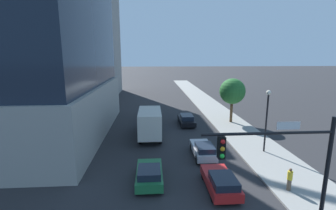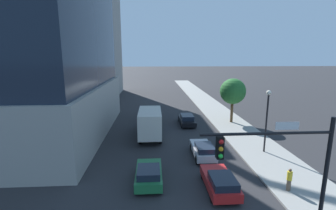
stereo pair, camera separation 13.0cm
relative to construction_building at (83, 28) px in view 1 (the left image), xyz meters
name	(u,v)px [view 1 (the left image)]	position (x,y,z in m)	size (l,w,h in m)	color
sidewalk	(238,131)	(25.78, -29.85, -15.13)	(4.93, 120.00, 0.15)	gray
construction_building	(83,28)	(0.00, 0.00, 0.00)	(21.46, 19.72, 35.29)	gray
traffic_light_pole	(283,158)	(21.44, -47.22, -10.87)	(6.33, 0.48, 6.16)	black
street_lamp	(267,112)	(25.87, -36.55, -11.22)	(0.44, 0.44, 5.87)	black
street_tree	(232,91)	(26.08, -26.17, -10.83)	(3.43, 3.43, 5.97)	brown
car_green	(149,174)	(15.03, -41.41, -14.50)	(1.87, 4.08, 1.40)	#1E6638
car_black	(186,119)	(19.87, -26.53, -14.52)	(1.88, 4.80, 1.38)	black
car_red	(221,182)	(19.87, -42.79, -14.51)	(1.86, 4.26, 1.38)	red
car_gold	(150,114)	(15.03, -23.12, -14.56)	(1.91, 4.05, 1.31)	#AD8938
car_silver	(203,150)	(19.87, -37.16, -14.49)	(1.77, 4.32, 1.40)	#B7B7BC
box_truck	(150,121)	(15.03, -31.12, -13.39)	(2.43, 7.63, 3.24)	#1E4799
pedestrian_yellow_shirt	(290,179)	(24.45, -43.21, -14.26)	(0.34, 0.34, 1.58)	brown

